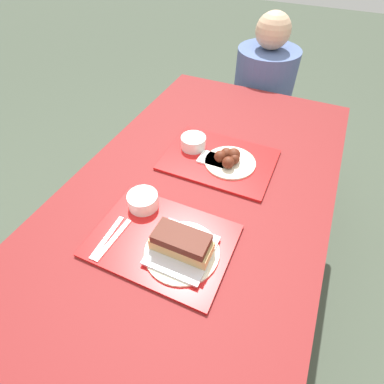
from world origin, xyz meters
The scene contains 14 objects.
ground_plane centered at (0.00, 0.00, 0.00)m, with size 12.00×12.00×0.00m, color #424C3D.
picnic_table centered at (0.00, 0.00, 0.69)m, with size 0.93×1.81×0.78m.
picnic_bench_far centered at (0.00, 1.12, 0.37)m, with size 0.88×0.28×0.44m.
tray_near centered at (-0.01, -0.18, 0.78)m, with size 0.43×0.31×0.01m.
tray_far centered at (0.01, 0.25, 0.78)m, with size 0.43×0.31×0.01m.
bowl_coleslaw_near centered at (-0.13, -0.09, 0.82)m, with size 0.10×0.10×0.05m.
brisket_sandwich_plate centered at (0.07, -0.20, 0.82)m, with size 0.22×0.22×0.08m.
plastic_fork_near centered at (-0.17, -0.25, 0.79)m, with size 0.02×0.17×0.00m.
plastic_knife_near centered at (-0.15, -0.25, 0.79)m, with size 0.02×0.17×0.00m.
condiment_packet centered at (-0.01, -0.11, 0.79)m, with size 0.04×0.03×0.01m.
bowl_coleslaw_far centered at (-0.11, 0.28, 0.82)m, with size 0.10×0.10×0.05m.
wings_plate_far centered at (0.06, 0.24, 0.81)m, with size 0.20×0.20×0.06m.
napkin_far centered at (-0.01, 0.23, 0.79)m, with size 0.11×0.08×0.01m.
person_seated_across centered at (-0.02, 1.12, 0.71)m, with size 0.36×0.36×0.67m.
Camera 1 is at (0.30, -0.64, 1.55)m, focal length 28.00 mm.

